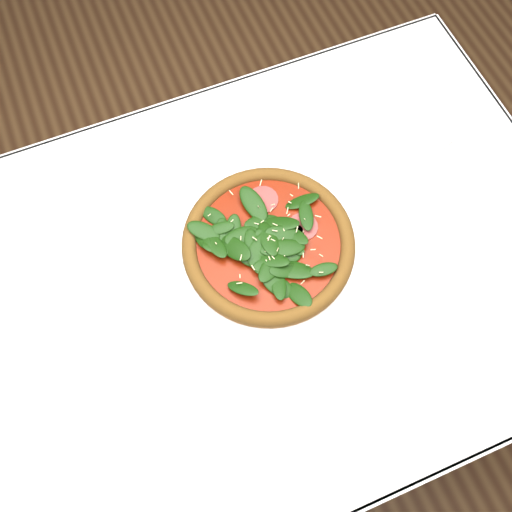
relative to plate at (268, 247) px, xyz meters
name	(u,v)px	position (x,y,z in m)	size (l,w,h in m)	color
ground	(249,371)	(-0.06, -0.03, -0.76)	(6.00, 6.00, 0.00)	brown
dining_table	(245,297)	(-0.06, -0.03, -0.11)	(1.21, 0.81, 0.75)	white
plate	(268,247)	(0.00, 0.00, 0.00)	(0.34, 0.34, 0.01)	white
pizza	(268,242)	(0.00, 0.00, 0.02)	(0.32, 0.32, 0.04)	#985D24
saucer_far	(418,122)	(0.37, 0.13, 0.00)	(0.15, 0.15, 0.01)	white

